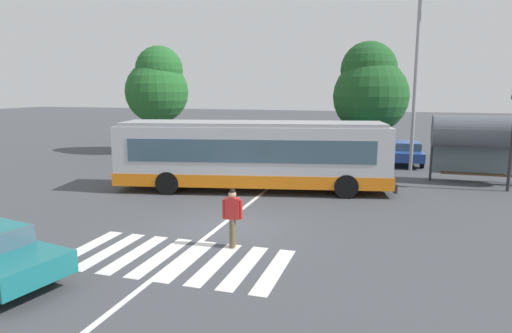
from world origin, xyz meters
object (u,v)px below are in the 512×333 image
(parked_car_black, at_px, (315,147))
(twin_arm_street_lamp, at_px, (417,56))
(parked_car_champagne, at_px, (278,145))
(pedestrian_crossing_street, at_px, (232,215))
(background_tree_right, at_px, (370,89))
(parked_car_teal, at_px, (359,150))
(city_transit_bus, at_px, (253,155))
(bus_stop_shelter, at_px, (485,133))
(parked_car_blue, at_px, (405,151))
(background_tree_left, at_px, (158,86))

(parked_car_black, xyz_separation_m, twin_arm_street_lamp, (5.82, -2.56, 5.46))
(parked_car_champagne, relative_size, twin_arm_street_lamp, 0.44)
(pedestrian_crossing_street, relative_size, background_tree_right, 0.22)
(parked_car_black, bearing_deg, parked_car_teal, -8.53)
(city_transit_bus, relative_size, bus_stop_shelter, 2.60)
(parked_car_champagne, relative_size, bus_stop_shelter, 0.96)
(parked_car_blue, bearing_deg, pedestrian_crossing_street, -106.58)
(parked_car_champagne, distance_m, bus_stop_shelter, 12.86)
(pedestrian_crossing_street, xyz_separation_m, parked_car_champagne, (-3.08, 17.31, -0.20))
(parked_car_black, bearing_deg, bus_stop_shelter, -31.09)
(parked_car_champagne, distance_m, parked_car_black, 2.53)
(parked_car_blue, xyz_separation_m, background_tree_right, (-2.40, 3.30, 3.74))
(parked_car_black, distance_m, background_tree_left, 11.74)
(parked_car_teal, height_order, twin_arm_street_lamp, twin_arm_street_lamp)
(city_transit_bus, bearing_deg, pedestrian_crossing_street, -77.01)
(parked_car_black, relative_size, parked_car_blue, 0.99)
(city_transit_bus, relative_size, parked_car_blue, 2.68)
(parked_car_champagne, relative_size, background_tree_left, 0.61)
(pedestrian_crossing_street, bearing_deg, twin_arm_street_lamp, 70.20)
(parked_car_black, xyz_separation_m, background_tree_right, (3.16, 2.91, 3.74))
(parked_car_black, relative_size, parked_car_teal, 1.00)
(parked_car_black, bearing_deg, parked_car_blue, -4.00)
(bus_stop_shelter, xyz_separation_m, background_tree_left, (-20.02, 5.02, 2.29))
(parked_car_black, xyz_separation_m, parked_car_teal, (2.85, -0.43, 0.00))
(pedestrian_crossing_street, relative_size, parked_car_blue, 0.37)
(parked_car_blue, height_order, twin_arm_street_lamp, twin_arm_street_lamp)
(bus_stop_shelter, bearing_deg, parked_car_champagne, 154.28)
(pedestrian_crossing_street, bearing_deg, parked_car_black, 91.87)
(bus_stop_shelter, xyz_separation_m, background_tree_right, (-5.81, 8.32, 2.08))
(parked_car_champagne, xyz_separation_m, background_tree_left, (-8.52, -0.51, 3.94))
(parked_car_champagne, distance_m, parked_car_blue, 8.10)
(bus_stop_shelter, bearing_deg, background_tree_right, 124.94)
(twin_arm_street_lamp, relative_size, background_tree_right, 1.35)
(parked_car_champagne, relative_size, parked_car_black, 1.00)
(bus_stop_shelter, height_order, background_tree_left, background_tree_left)
(city_transit_bus, distance_m, pedestrian_crossing_street, 7.44)
(parked_car_black, distance_m, background_tree_right, 5.69)
(background_tree_left, bearing_deg, pedestrian_crossing_street, -55.34)
(background_tree_left, bearing_deg, parked_car_champagne, 3.45)
(bus_stop_shelter, bearing_deg, parked_car_teal, 140.85)
(city_transit_bus, bearing_deg, bus_stop_shelter, 24.32)
(parked_car_blue, relative_size, twin_arm_street_lamp, 0.45)
(background_tree_left, bearing_deg, parked_car_black, 2.00)
(parked_car_blue, xyz_separation_m, background_tree_left, (-16.61, 0.00, 3.94))
(city_transit_bus, distance_m, parked_car_blue, 11.69)
(parked_car_teal, bearing_deg, background_tree_right, 84.81)
(parked_car_champagne, height_order, parked_car_blue, same)
(city_transit_bus, height_order, parked_car_teal, city_transit_bus)
(city_transit_bus, distance_m, twin_arm_street_lamp, 11.14)
(parked_car_champagne, bearing_deg, city_transit_bus, -81.99)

